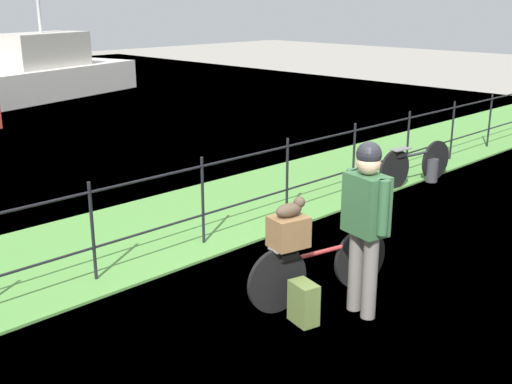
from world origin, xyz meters
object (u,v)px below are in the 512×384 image
(wooden_crate, at_px, (288,232))
(terrier_dog, at_px, (291,209))
(cyclist_person, at_px, (366,214))
(backpack_on_paving, at_px, (304,303))
(mooring_bollard, at_px, (432,170))
(bicycle_main, at_px, (319,267))
(moored_boat_mid, at_px, (45,74))
(bicycle_parked, at_px, (415,164))

(wooden_crate, distance_m, terrier_dog, 0.23)
(wooden_crate, bearing_deg, cyclist_person, -52.21)
(backpack_on_paving, height_order, mooring_bollard, backpack_on_paving)
(bicycle_main, xyz_separation_m, moored_boat_mid, (4.60, 14.66, 0.36))
(terrier_dog, xyz_separation_m, mooring_bollard, (4.96, 1.36, -0.83))
(bicycle_main, xyz_separation_m, mooring_bollard, (4.62, 1.43, -0.15))
(wooden_crate, height_order, terrier_dog, terrier_dog)
(wooden_crate, relative_size, mooring_bollard, 0.89)
(backpack_on_paving, bearing_deg, mooring_bollard, 121.70)
(cyclist_person, xyz_separation_m, bicycle_parked, (4.18, 2.01, -0.66))
(wooden_crate, relative_size, cyclist_person, 0.20)
(cyclist_person, height_order, mooring_bollard, cyclist_person)
(wooden_crate, height_order, bicycle_parked, wooden_crate)
(wooden_crate, xyz_separation_m, cyclist_person, (0.43, -0.56, 0.21))
(terrier_dog, relative_size, backpack_on_paving, 0.81)
(terrier_dog, distance_m, bicycle_parked, 4.86)
(wooden_crate, relative_size, terrier_dog, 1.05)
(bicycle_main, height_order, wooden_crate, wooden_crate)
(backpack_on_paving, distance_m, moored_boat_mid, 15.72)
(terrier_dog, height_order, bicycle_parked, terrier_dog)
(bicycle_parked, bearing_deg, backpack_on_paving, -159.66)
(wooden_crate, distance_m, cyclist_person, 0.74)
(wooden_crate, height_order, cyclist_person, cyclist_person)
(bicycle_parked, bearing_deg, mooring_bollard, -15.22)
(mooring_bollard, xyz_separation_m, bicycle_parked, (-0.38, 0.10, 0.16))
(cyclist_person, relative_size, mooring_bollard, 4.39)
(bicycle_main, distance_m, moored_boat_mid, 15.37)
(bicycle_main, distance_m, mooring_bollard, 4.84)
(backpack_on_paving, bearing_deg, terrier_dog, 170.42)
(wooden_crate, height_order, mooring_bollard, wooden_crate)
(mooring_bollard, relative_size, moored_boat_mid, 0.06)
(bicycle_main, bearing_deg, backpack_on_paving, -155.76)
(terrier_dog, distance_m, backpack_on_paving, 0.88)
(terrier_dog, height_order, cyclist_person, cyclist_person)
(wooden_crate, xyz_separation_m, terrier_dog, (0.02, -0.01, 0.22))
(bicycle_parked, xyz_separation_m, moored_boat_mid, (0.35, 13.12, 0.36))
(bicycle_main, bearing_deg, moored_boat_mid, 72.58)
(bicycle_main, bearing_deg, wooden_crate, 167.29)
(mooring_bollard, bearing_deg, bicycle_parked, 164.78)
(cyclist_person, relative_size, backpack_on_paving, 4.21)
(bicycle_main, xyz_separation_m, terrier_dog, (-0.34, 0.08, 0.68))
(bicycle_main, relative_size, wooden_crate, 4.84)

